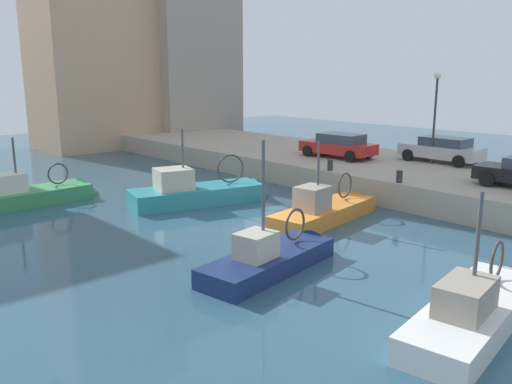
{
  "coord_description": "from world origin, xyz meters",
  "views": [
    {
      "loc": [
        -12.92,
        -14.88,
        6.01
      ],
      "look_at": [
        1.31,
        0.86,
        1.2
      ],
      "focal_mm": 37.14,
      "sensor_mm": 36.0,
      "label": 1
    }
  ],
  "objects_px": {
    "fishing_boat_white": "(477,318)",
    "fishing_boat_navy": "(276,264)",
    "fishing_boat_green": "(35,201)",
    "quay_streetlamp": "(436,103)",
    "parked_car_silver": "(442,149)",
    "parked_car_red": "(339,145)",
    "mooring_bollard_north": "(330,165)",
    "mooring_bollard_mid": "(399,176)",
    "fishing_boat_teal": "(203,200)",
    "fishing_boat_orange": "(328,217)"
  },
  "relations": [
    {
      "from": "fishing_boat_orange",
      "to": "mooring_bollard_mid",
      "type": "distance_m",
      "value": 4.08
    },
    {
      "from": "fishing_boat_teal",
      "to": "mooring_bollard_mid",
      "type": "xyz_separation_m",
      "value": [
        5.83,
        -6.81,
        1.33
      ]
    },
    {
      "from": "fishing_boat_orange",
      "to": "parked_car_silver",
      "type": "relative_size",
      "value": 1.52
    },
    {
      "from": "fishing_boat_navy",
      "to": "fishing_boat_green",
      "type": "xyz_separation_m",
      "value": [
        -2.56,
        13.6,
        0.01
      ]
    },
    {
      "from": "fishing_boat_green",
      "to": "parked_car_silver",
      "type": "relative_size",
      "value": 1.49
    },
    {
      "from": "fishing_boat_white",
      "to": "mooring_bollard_mid",
      "type": "relative_size",
      "value": 12.28
    },
    {
      "from": "fishing_boat_green",
      "to": "parked_car_silver",
      "type": "bearing_deg",
      "value": -29.77
    },
    {
      "from": "mooring_bollard_north",
      "to": "fishing_boat_navy",
      "type": "bearing_deg",
      "value": -148.68
    },
    {
      "from": "fishing_boat_green",
      "to": "mooring_bollard_north",
      "type": "relative_size",
      "value": 11.92
    },
    {
      "from": "fishing_boat_white",
      "to": "fishing_boat_navy",
      "type": "relative_size",
      "value": 1.12
    },
    {
      "from": "fishing_boat_orange",
      "to": "quay_streetlamp",
      "type": "bearing_deg",
      "value": 4.67
    },
    {
      "from": "mooring_bollard_north",
      "to": "mooring_bollard_mid",
      "type": "bearing_deg",
      "value": -90.0
    },
    {
      "from": "fishing_boat_orange",
      "to": "parked_car_red",
      "type": "relative_size",
      "value": 1.49
    },
    {
      "from": "fishing_boat_teal",
      "to": "parked_car_silver",
      "type": "bearing_deg",
      "value": -23.27
    },
    {
      "from": "fishing_boat_orange",
      "to": "mooring_bollard_mid",
      "type": "relative_size",
      "value": 12.11
    },
    {
      "from": "fishing_boat_teal",
      "to": "fishing_boat_green",
      "type": "xyz_separation_m",
      "value": [
        -5.99,
        5.16,
        -0.03
      ]
    },
    {
      "from": "fishing_boat_green",
      "to": "mooring_bollard_north",
      "type": "xyz_separation_m",
      "value": [
        11.81,
        -7.97,
        1.36
      ]
    },
    {
      "from": "fishing_boat_white",
      "to": "quay_streetlamp",
      "type": "bearing_deg",
      "value": 33.87
    },
    {
      "from": "fishing_boat_orange",
      "to": "mooring_bollard_north",
      "type": "relative_size",
      "value": 12.11
    },
    {
      "from": "fishing_boat_navy",
      "to": "mooring_bollard_north",
      "type": "relative_size",
      "value": 10.91
    },
    {
      "from": "fishing_boat_white",
      "to": "quay_streetlamp",
      "type": "distance_m",
      "value": 17.26
    },
    {
      "from": "fishing_boat_navy",
      "to": "parked_car_red",
      "type": "distance_m",
      "value": 15.24
    },
    {
      "from": "fishing_boat_white",
      "to": "quay_streetlamp",
      "type": "xyz_separation_m",
      "value": [
        13.87,
        9.31,
        4.34
      ]
    },
    {
      "from": "fishing_boat_teal",
      "to": "fishing_boat_navy",
      "type": "distance_m",
      "value": 9.11
    },
    {
      "from": "parked_car_red",
      "to": "mooring_bollard_north",
      "type": "height_order",
      "value": "parked_car_red"
    },
    {
      "from": "fishing_boat_teal",
      "to": "fishing_boat_navy",
      "type": "bearing_deg",
      "value": -112.12
    },
    {
      "from": "fishing_boat_green",
      "to": "quay_streetlamp",
      "type": "height_order",
      "value": "quay_streetlamp"
    },
    {
      "from": "parked_car_red",
      "to": "quay_streetlamp",
      "type": "xyz_separation_m",
      "value": [
        2.08,
        -4.72,
        2.54
      ]
    },
    {
      "from": "fishing_boat_navy",
      "to": "fishing_boat_orange",
      "type": "distance_m",
      "value": 6.07
    },
    {
      "from": "mooring_bollard_mid",
      "to": "mooring_bollard_north",
      "type": "height_order",
      "value": "same"
    },
    {
      "from": "parked_car_silver",
      "to": "quay_streetlamp",
      "type": "height_order",
      "value": "quay_streetlamp"
    },
    {
      "from": "fishing_boat_orange",
      "to": "mooring_bollard_north",
      "type": "distance_m",
      "value": 5.04
    },
    {
      "from": "fishing_boat_navy",
      "to": "parked_car_silver",
      "type": "xyz_separation_m",
      "value": [
        15.68,
        3.17,
        1.82
      ]
    },
    {
      "from": "quay_streetlamp",
      "to": "fishing_boat_teal",
      "type": "bearing_deg",
      "value": 155.9
    },
    {
      "from": "parked_car_silver",
      "to": "mooring_bollard_mid",
      "type": "bearing_deg",
      "value": -166.54
    },
    {
      "from": "fishing_boat_teal",
      "to": "fishing_boat_orange",
      "type": "xyz_separation_m",
      "value": [
        2.09,
        -5.9,
        -0.02
      ]
    },
    {
      "from": "fishing_boat_white",
      "to": "fishing_boat_green",
      "type": "relative_size",
      "value": 1.03
    },
    {
      "from": "fishing_boat_navy",
      "to": "quay_streetlamp",
      "type": "distance_m",
      "value": 15.88
    },
    {
      "from": "parked_car_silver",
      "to": "mooring_bollard_north",
      "type": "xyz_separation_m",
      "value": [
        -6.43,
        2.46,
        -0.44
      ]
    },
    {
      "from": "mooring_bollard_north",
      "to": "fishing_boat_white",
      "type": "bearing_deg",
      "value": -125.23
    },
    {
      "from": "fishing_boat_green",
      "to": "fishing_boat_white",
      "type": "bearing_deg",
      "value": -79.61
    },
    {
      "from": "fishing_boat_navy",
      "to": "parked_car_silver",
      "type": "height_order",
      "value": "fishing_boat_navy"
    },
    {
      "from": "parked_car_silver",
      "to": "quay_streetlamp",
      "type": "bearing_deg",
      "value": 170.13
    },
    {
      "from": "quay_streetlamp",
      "to": "fishing_boat_orange",
      "type": "bearing_deg",
      "value": -175.33
    },
    {
      "from": "parked_car_red",
      "to": "quay_streetlamp",
      "type": "bearing_deg",
      "value": -66.24
    },
    {
      "from": "fishing_boat_teal",
      "to": "fishing_boat_green",
      "type": "relative_size",
      "value": 1.11
    },
    {
      "from": "fishing_boat_white",
      "to": "fishing_boat_green",
      "type": "xyz_separation_m",
      "value": [
        -3.59,
        19.6,
        0.0
      ]
    },
    {
      "from": "parked_car_red",
      "to": "fishing_boat_navy",
      "type": "bearing_deg",
      "value": -147.99
    },
    {
      "from": "fishing_boat_white",
      "to": "mooring_bollard_north",
      "type": "height_order",
      "value": "fishing_boat_white"
    },
    {
      "from": "fishing_boat_teal",
      "to": "parked_car_red",
      "type": "bearing_deg",
      "value": -2.55
    }
  ]
}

